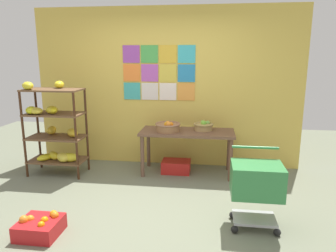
% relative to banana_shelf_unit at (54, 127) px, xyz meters
% --- Properties ---
extents(ground, '(9.49, 9.49, 0.00)m').
position_rel_banana_shelf_unit_xyz_m(ground, '(1.65, -1.02, -0.76)').
color(ground, slate).
extents(back_wall_with_art, '(4.44, 0.07, 2.62)m').
position_rel_banana_shelf_unit_xyz_m(back_wall_with_art, '(1.65, 0.75, 0.55)').
color(back_wall_with_art, gold).
rests_on(back_wall_with_art, ground).
extents(banana_shelf_unit, '(0.89, 0.54, 1.47)m').
position_rel_banana_shelf_unit_xyz_m(banana_shelf_unit, '(0.00, 0.00, 0.00)').
color(banana_shelf_unit, '#3F2413').
rests_on(banana_shelf_unit, ground).
extents(display_table, '(1.45, 0.61, 0.69)m').
position_rel_banana_shelf_unit_xyz_m(display_table, '(2.05, 0.30, -0.16)').
color(display_table, brown).
rests_on(display_table, ground).
extents(fruit_basket_back_left, '(0.31, 0.31, 0.15)m').
position_rel_banana_shelf_unit_xyz_m(fruit_basket_back_left, '(2.29, 0.39, -0.00)').
color(fruit_basket_back_left, '#A9894F').
rests_on(fruit_basket_back_left, display_table).
extents(fruit_basket_right, '(0.39, 0.39, 0.18)m').
position_rel_banana_shelf_unit_xyz_m(fruit_basket_right, '(1.75, 0.23, 0.01)').
color(fruit_basket_right, '#946841').
rests_on(fruit_basket_right, display_table).
extents(produce_crate_under_table, '(0.45, 0.32, 0.19)m').
position_rel_banana_shelf_unit_xyz_m(produce_crate_under_table, '(1.87, 0.31, -0.67)').
color(produce_crate_under_table, red).
rests_on(produce_crate_under_table, ground).
extents(orange_crate_foreground, '(0.42, 0.40, 0.23)m').
position_rel_banana_shelf_unit_xyz_m(orange_crate_foreground, '(0.66, -1.70, -0.67)').
color(orange_crate_foreground, red).
rests_on(orange_crate_foreground, ground).
extents(shopping_cart, '(0.54, 0.45, 0.86)m').
position_rel_banana_shelf_unit_xyz_m(shopping_cart, '(2.90, -1.23, -0.25)').
color(shopping_cart, black).
rests_on(shopping_cart, ground).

